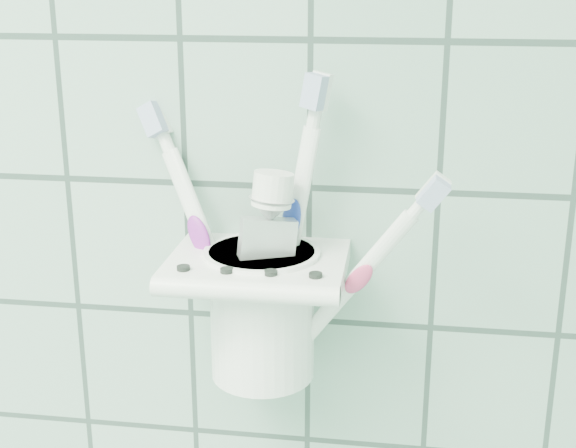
# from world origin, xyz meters

# --- Properties ---
(holder_bracket) EXTENTS (0.13, 0.11, 0.04)m
(holder_bracket) POSITION_xyz_m (0.66, 1.15, 1.31)
(holder_bracket) COLOR white
(holder_bracket) RESTS_ON wall_back
(cup) EXTENTS (0.09, 0.09, 0.10)m
(cup) POSITION_xyz_m (0.66, 1.16, 1.28)
(cup) COLOR white
(cup) RESTS_ON holder_bracket
(toothbrush_pink) EXTENTS (0.09, 0.07, 0.22)m
(toothbrush_pink) POSITION_xyz_m (0.66, 1.13, 1.34)
(toothbrush_pink) COLOR white
(toothbrush_pink) RESTS_ON cup
(toothbrush_blue) EXTENTS (0.05, 0.02, 0.23)m
(toothbrush_blue) POSITION_xyz_m (0.66, 1.17, 1.35)
(toothbrush_blue) COLOR white
(toothbrush_blue) RESTS_ON cup
(toothbrush_orange) EXTENTS (0.10, 0.03, 0.19)m
(toothbrush_orange) POSITION_xyz_m (0.68, 1.16, 1.33)
(toothbrush_orange) COLOR white
(toothbrush_orange) RESTS_ON cup
(toothpaste_tube) EXTENTS (0.05, 0.04, 0.16)m
(toothpaste_tube) POSITION_xyz_m (0.66, 1.14, 1.32)
(toothpaste_tube) COLOR silver
(toothpaste_tube) RESTS_ON cup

